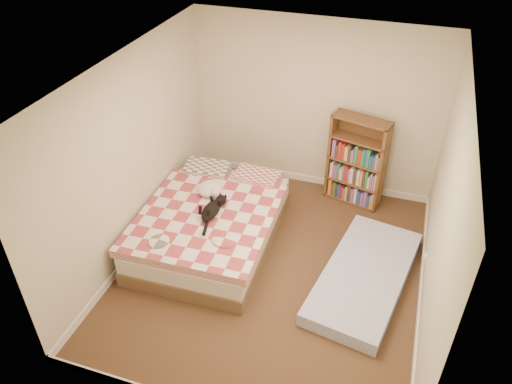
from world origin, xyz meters
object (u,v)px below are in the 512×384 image
(floor_mattress, at_px, (365,276))
(black_cat, at_px, (212,209))
(bed, at_px, (212,223))
(white_dog, at_px, (210,189))
(bookshelf, at_px, (356,170))

(floor_mattress, relative_size, black_cat, 2.74)
(bed, distance_m, black_cat, 0.36)
(white_dog, bearing_deg, bed, -77.05)
(bed, distance_m, floor_mattress, 2.01)
(bed, height_order, black_cat, black_cat)
(bookshelf, bearing_deg, white_dog, -129.45)
(black_cat, relative_size, white_dog, 1.81)
(bed, bearing_deg, bookshelf, 40.98)
(black_cat, bearing_deg, bookshelf, 57.84)
(bookshelf, relative_size, black_cat, 1.85)
(black_cat, bearing_deg, white_dog, 127.90)
(white_dog, bearing_deg, bookshelf, 23.90)
(bookshelf, bearing_deg, black_cat, -118.94)
(black_cat, bearing_deg, floor_mattress, 10.30)
(floor_mattress, xyz_separation_m, black_cat, (-1.93, 0.04, 0.51))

